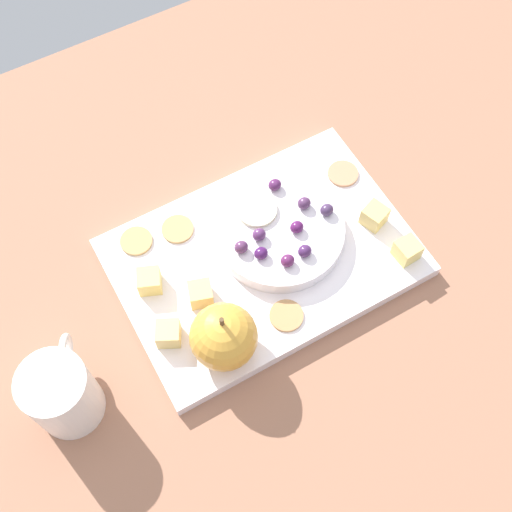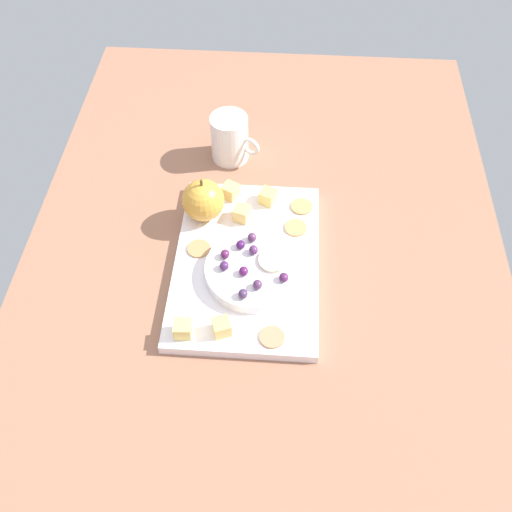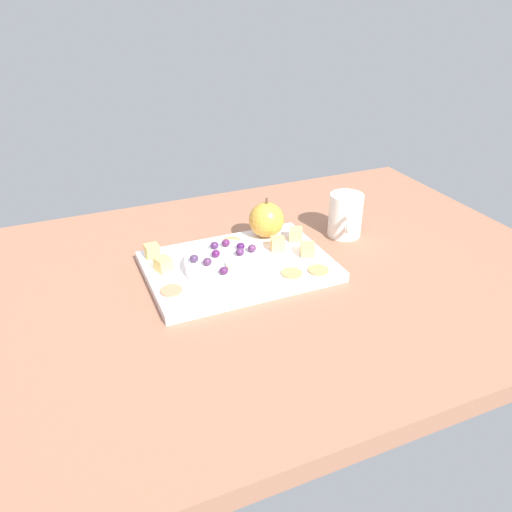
{
  "view_description": "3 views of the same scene",
  "coord_description": "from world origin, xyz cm",
  "views": [
    {
      "loc": [
        24.29,
        35.96,
        78.75
      ],
      "look_at": [
        6.15,
        3.8,
        8.08
      ],
      "focal_mm": 46.85,
      "sensor_mm": 36.0,
      "label": 1
    },
    {
      "loc": [
        -54.7,
        -2.72,
        83.84
      ],
      "look_at": [
        2.46,
        1.12,
        9.62
      ],
      "focal_mm": 39.82,
      "sensor_mm": 36.0,
      "label": 2
    },
    {
      "loc": [
        -26.82,
        -79.2,
        55.83
      ],
      "look_at": [
        7.37,
        0.43,
        7.7
      ],
      "focal_mm": 35.64,
      "sensor_mm": 36.0,
      "label": 3
    }
  ],
  "objects": [
    {
      "name": "cracker_1",
      "position": [
        -10.45,
        -2.26,
        5.84
      ],
      "size": [
        4.05,
        4.05,
        0.4
      ],
      "primitive_type": "cylinder",
      "color": "tan",
      "rests_on": "platter"
    },
    {
      "name": "grape_7",
      "position": [
        -2.55,
        0.54,
        8.58
      ],
      "size": [
        1.7,
        1.53,
        1.55
      ],
      "primitive_type": "ellipsoid",
      "color": "#4E2C50",
      "rests_on": "serving_dish"
    },
    {
      "name": "grape_6",
      "position": [
        3.33,
        6.41,
        8.56
      ],
      "size": [
        1.7,
        1.53,
        1.51
      ],
      "primitive_type": "ellipsoid",
      "color": "#571F4D",
      "rests_on": "serving_dish"
    },
    {
      "name": "table",
      "position": [
        0.0,
        0.0,
        1.85
      ],
      "size": [
        141.0,
        86.45,
        3.71
      ],
      "primitive_type": "cube",
      "color": "#99654C",
      "rests_on": "ground"
    },
    {
      "name": "cracker_0",
      "position": [
        12.3,
        -5.41,
        5.84
      ],
      "size": [
        4.05,
        4.05,
        0.4
      ],
      "primitive_type": "cylinder",
      "color": "tan",
      "rests_on": "platter"
    },
    {
      "name": "apple_whole",
      "position": [
        14.55,
        11.43,
        9.47
      ],
      "size": [
        7.67,
        7.67,
        7.67
      ],
      "primitive_type": "sphere",
      "color": "gold",
      "rests_on": "platter"
    },
    {
      "name": "grape_1",
      "position": [
        5.56,
        3.97,
        8.52
      ],
      "size": [
        1.7,
        1.53,
        1.42
      ],
      "primitive_type": "ellipsoid",
      "color": "#421750",
      "rests_on": "serving_dish"
    },
    {
      "name": "cheese_cube_0",
      "position": [
        18.59,
        0.33,
        6.99
      ],
      "size": [
        3.55,
        3.55,
        2.71
      ],
      "primitive_type": "cube",
      "rotation": [
        0.0,
        0.0,
        1.17
      ],
      "color": "#E9CB67",
      "rests_on": "platter"
    },
    {
      "name": "cheese_cube_1",
      "position": [
        -10.6,
        11.68,
        6.99
      ],
      "size": [
        2.87,
        2.87,
        2.71
      ],
      "primitive_type": "cube",
      "rotation": [
        0.0,
        0.0,
        0.06
      ],
      "color": "#EAD16C",
      "rests_on": "platter"
    },
    {
      "name": "apple_stem",
      "position": [
        14.55,
        11.43,
        13.91
      ],
      "size": [
        0.5,
        0.5,
        1.2
      ],
      "primitive_type": "cylinder",
      "color": "brown",
      "rests_on": "apple_whole"
    },
    {
      "name": "grape_2",
      "position": [
        4.51,
        1.68,
        8.6
      ],
      "size": [
        1.7,
        1.53,
        1.58
      ],
      "primitive_type": "ellipsoid",
      "color": "#542A59",
      "rests_on": "serving_dish"
    },
    {
      "name": "cheese_cube_4",
      "position": [
        -9.87,
        5.66,
        6.99
      ],
      "size": [
        3.47,
        3.47,
        2.71
      ],
      "primitive_type": "cube",
      "rotation": [
        0.0,
        0.0,
        0.35
      ],
      "color": "#E5C468",
      "rests_on": "platter"
    },
    {
      "name": "apple_slice_0",
      "position": [
        2.87,
        -1.73,
        8.11
      ],
      "size": [
        4.96,
        4.96,
        0.6
      ],
      "primitive_type": "cylinder",
      "color": "beige",
      "rests_on": "serving_dish"
    },
    {
      "name": "grape_0",
      "position": [
        0.37,
        3.0,
        8.54
      ],
      "size": [
        1.7,
        1.53,
        1.46
      ],
      "primitive_type": "ellipsoid",
      "color": "#50184F",
      "rests_on": "serving_dish"
    },
    {
      "name": "grape_8",
      "position": [
        0.88,
        6.3,
        8.56
      ],
      "size": [
        1.7,
        1.53,
        1.5
      ],
      "primitive_type": "ellipsoid",
      "color": "#452252",
      "rests_on": "serving_dish"
    },
    {
      "name": "platter",
      "position": [
        4.59,
        2.89,
        4.67
      ],
      "size": [
        36.09,
        24.84,
        1.93
      ],
      "primitive_type": "cube",
      "color": "white",
      "rests_on": "table"
    },
    {
      "name": "cheese_cube_2",
      "position": [
        19.54,
        7.1,
        6.99
      ],
      "size": [
        3.65,
        3.65,
        2.71
      ],
      "primitive_type": "cube",
      "rotation": [
        0.0,
        0.0,
        1.09
      ],
      "color": "#E7C76F",
      "rests_on": "platter"
    },
    {
      "name": "cup",
      "position": [
        32.6,
        8.35,
        8.6
      ],
      "size": [
        7.48,
        10.09,
        9.79
      ],
      "color": "white",
      "rests_on": "table"
    },
    {
      "name": "cheese_cube_3",
      "position": [
        14.04,
        4.49,
        6.99
      ],
      "size": [
        3.41,
        3.41,
        2.71
      ],
      "primitive_type": "cube",
      "rotation": [
        0.0,
        0.0,
        1.26
      ],
      "color": "#F0C46B",
      "rests_on": "platter"
    },
    {
      "name": "cracker_2",
      "position": [
        6.35,
        11.46,
        5.84
      ],
      "size": [
        4.05,
        4.05,
        0.4
      ],
      "primitive_type": "cylinder",
      "color": "tan",
      "rests_on": "platter"
    },
    {
      "name": "grape_5",
      "position": [
        -0.78,
        -3.64,
        8.51
      ],
      "size": [
        1.7,
        1.53,
        1.4
      ],
      "primitive_type": "ellipsoid",
      "color": "#4F1F4E",
      "rests_on": "serving_dish"
    },
    {
      "name": "grape_3",
      "position": [
        -4.48,
        2.73,
        8.57
      ],
      "size": [
        1.7,
        1.53,
        1.52
      ],
      "primitive_type": "ellipsoid",
      "color": "#432E50",
      "rests_on": "serving_dish"
    },
    {
      "name": "serving_dish",
      "position": [
        1.57,
        1.61,
        6.72
      ],
      "size": [
        16.12,
        16.12,
        2.17
      ],
      "primitive_type": "cylinder",
      "color": "white",
      "rests_on": "platter"
    },
    {
      "name": "grape_4",
      "position": [
        7.24,
        2.13,
        8.61
      ],
      "size": [
        1.7,
        1.53,
        1.6
      ],
      "primitive_type": "ellipsoid",
      "color": "#572D53",
      "rests_on": "serving_dish"
    },
    {
      "name": "cracker_3",
      "position": [
        17.56,
        -6.41,
        5.84
      ],
      "size": [
        4.05,
        4.05,
        0.4
      ],
      "primitive_type": "cylinder",
      "color": "tan",
      "rests_on": "platter"
    }
  ]
}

